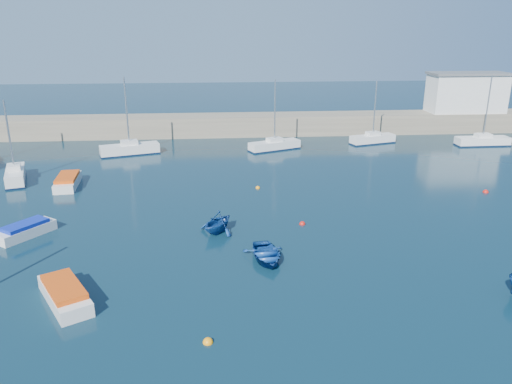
{
  "coord_description": "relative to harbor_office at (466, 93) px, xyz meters",
  "views": [
    {
      "loc": [
        -4.11,
        -19.78,
        13.94
      ],
      "look_at": [
        -1.08,
        16.84,
        1.6
      ],
      "focal_mm": 35.0,
      "sensor_mm": 36.0,
      "label": 1
    }
  ],
  "objects": [
    {
      "name": "ground",
      "position": [
        -30.0,
        -46.0,
        -5.1
      ],
      "size": [
        220.0,
        220.0,
        0.0
      ],
      "primitive_type": "plane",
      "color": "#0B2533",
      "rests_on": "ground"
    },
    {
      "name": "sailboat_3",
      "position": [
        -52.88,
        -19.39,
        -4.46
      ],
      "size": [
        3.22,
        5.81,
        7.59
      ],
      "rotation": [
        0.0,
        0.0,
        0.31
      ],
      "color": "silver",
      "rests_on": "ground"
    },
    {
      "name": "sailboat_8",
      "position": [
        -1.75,
        -8.84,
        -4.53
      ],
      "size": [
        6.42,
        1.87,
        8.39
      ],
      "rotation": [
        0.0,
        0.0,
        1.58
      ],
      "color": "silver",
      "rests_on": "ground"
    },
    {
      "name": "back_wall",
      "position": [
        -30.0,
        0.0,
        -3.8
      ],
      "size": [
        96.0,
        4.5,
        2.6
      ],
      "primitive_type": "cube",
      "color": "#786F5C",
      "rests_on": "ground"
    },
    {
      "name": "sailboat_7",
      "position": [
        -14.76,
        -6.68,
        -4.52
      ],
      "size": [
        5.93,
        3.19,
        7.6
      ],
      "rotation": [
        0.0,
        0.0,
        1.86
      ],
      "color": "silver",
      "rests_on": "ground"
    },
    {
      "name": "buoy_4",
      "position": [
        -10.62,
        -26.17,
        -5.1
      ],
      "size": [
        0.5,
        0.5,
        0.5
      ],
      "primitive_type": "sphere",
      "color": "red",
      "rests_on": "ground"
    },
    {
      "name": "buoy_1",
      "position": [
        -27.91,
        -32.14,
        -5.1
      ],
      "size": [
        0.46,
        0.46,
        0.46
      ],
      "primitive_type": "sphere",
      "color": "red",
      "rests_on": "ground"
    },
    {
      "name": "sailboat_6",
      "position": [
        -27.24,
        -9.02,
        -4.53
      ],
      "size": [
        6.35,
        4.0,
        8.11
      ],
      "rotation": [
        0.0,
        0.0,
        1.97
      ],
      "color": "silver",
      "rests_on": "ground"
    },
    {
      "name": "dinghy_left",
      "position": [
        -34.14,
        -33.14,
        -4.31
      ],
      "size": [
        3.85,
        3.94,
        1.58
      ],
      "primitive_type": "imported",
      "rotation": [
        0.0,
        0.0,
        -0.64
      ],
      "color": "navy",
      "rests_on": "ground"
    },
    {
      "name": "buoy_3",
      "position": [
        -30.44,
        -23.35,
        -5.1
      ],
      "size": [
        0.41,
        0.41,
        0.41
      ],
      "primitive_type": "sphere",
      "color": "orange",
      "rests_on": "ground"
    },
    {
      "name": "motorboat_0",
      "position": [
        -42.27,
        -41.84,
        -4.61
      ],
      "size": [
        3.79,
        4.89,
        1.05
      ],
      "rotation": [
        0.0,
        0.0,
        0.53
      ],
      "color": "silver",
      "rests_on": "ground"
    },
    {
      "name": "sailboat_5",
      "position": [
        -43.82,
        -9.88,
        -4.46
      ],
      "size": [
        6.73,
        3.71,
        8.61
      ],
      "rotation": [
        0.0,
        0.0,
        1.88
      ],
      "color": "silver",
      "rests_on": "ground"
    },
    {
      "name": "buoy_0",
      "position": [
        -34.71,
        -46.05,
        -5.1
      ],
      "size": [
        0.49,
        0.49,
        0.49
      ],
      "primitive_type": "sphere",
      "color": "orange",
      "rests_on": "ground"
    },
    {
      "name": "motorboat_2",
      "position": [
        -47.61,
        -21.3,
        -4.62
      ],
      "size": [
        2.2,
        5.12,
        1.02
      ],
      "rotation": [
        0.0,
        0.0,
        0.1
      ],
      "color": "silver",
      "rests_on": "ground"
    },
    {
      "name": "motorboat_1",
      "position": [
        -47.39,
        -32.71,
        -4.64
      ],
      "size": [
        3.53,
        4.04,
        0.98
      ],
      "rotation": [
        0.0,
        0.0,
        -0.65
      ],
      "color": "silver",
      "rests_on": "ground"
    },
    {
      "name": "harbor_office",
      "position": [
        0.0,
        0.0,
        0.0
      ],
      "size": [
        10.0,
        4.0,
        5.0
      ],
      "primitive_type": "cube",
      "color": "silver",
      "rests_on": "back_wall"
    },
    {
      "name": "dinghy_center",
      "position": [
        -31.16,
        -37.77,
        -4.72
      ],
      "size": [
        2.99,
        3.91,
        0.75
      ],
      "primitive_type": "imported",
      "rotation": [
        0.0,
        0.0,
        0.11
      ],
      "color": "navy",
      "rests_on": "ground"
    }
  ]
}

